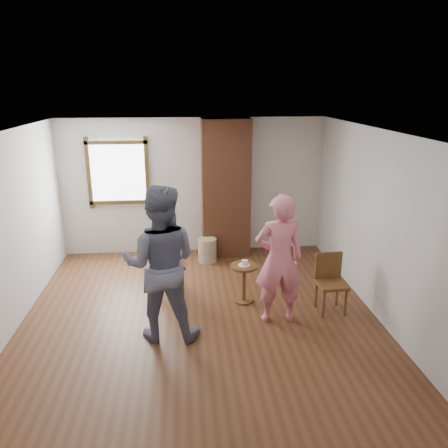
# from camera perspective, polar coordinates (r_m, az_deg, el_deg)

# --- Properties ---
(ground) EXTENTS (5.50, 5.50, 0.00)m
(ground) POSITION_cam_1_polar(r_m,az_deg,el_deg) (6.33, -3.06, -12.31)
(ground) COLOR brown
(ground) RESTS_ON ground
(room_shell) EXTENTS (5.04, 5.52, 2.62)m
(room_shell) POSITION_cam_1_polar(r_m,az_deg,el_deg) (6.24, -4.09, 5.11)
(room_shell) COLOR silver
(room_shell) RESTS_ON ground
(brick_chimney) EXTENTS (0.90, 0.50, 2.60)m
(brick_chimney) POSITION_cam_1_polar(r_m,az_deg,el_deg) (8.23, 0.23, 4.61)
(brick_chimney) COLOR #955335
(brick_chimney) RESTS_ON ground
(stoneware_crock) EXTENTS (0.46, 0.46, 0.45)m
(stoneware_crock) POSITION_cam_1_polar(r_m,az_deg,el_deg) (8.17, -2.20, -3.41)
(stoneware_crock) COLOR tan
(stoneware_crock) RESTS_ON ground
(dark_pot) EXTENTS (0.17, 0.17, 0.16)m
(dark_pot) POSITION_cam_1_polar(r_m,az_deg,el_deg) (8.06, -6.80, -4.92)
(dark_pot) COLOR black
(dark_pot) RESTS_ON ground
(dining_chair_left) EXTENTS (0.51, 0.51, 0.96)m
(dining_chair_left) POSITION_cam_1_polar(r_m,az_deg,el_deg) (6.97, -7.31, -4.60)
(dining_chair_left) COLOR brown
(dining_chair_left) RESTS_ON ground
(dining_chair_right) EXTENTS (0.41, 0.41, 0.86)m
(dining_chair_right) POSITION_cam_1_polar(r_m,az_deg,el_deg) (6.55, 13.69, -7.01)
(dining_chair_right) COLOR brown
(dining_chair_right) RESTS_ON ground
(side_table) EXTENTS (0.40, 0.40, 0.60)m
(side_table) POSITION_cam_1_polar(r_m,az_deg,el_deg) (6.62, 2.62, -6.97)
(side_table) COLOR brown
(side_table) RESTS_ON ground
(cake_plate) EXTENTS (0.18, 0.18, 0.01)m
(cake_plate) POSITION_cam_1_polar(r_m,az_deg,el_deg) (6.54, 2.64, -5.36)
(cake_plate) COLOR white
(cake_plate) RESTS_ON side_table
(cake_slice) EXTENTS (0.08, 0.07, 0.06)m
(cake_slice) POSITION_cam_1_polar(r_m,az_deg,el_deg) (6.53, 2.74, -5.09)
(cake_slice) COLOR white
(cake_slice) RESTS_ON cake_plate
(man) EXTENTS (1.06, 0.87, 2.03)m
(man) POSITION_cam_1_polar(r_m,az_deg,el_deg) (5.57, -8.31, -5.18)
(man) COLOR #121434
(man) RESTS_ON ground
(person_pink) EXTENTS (0.67, 0.44, 1.83)m
(person_pink) POSITION_cam_1_polar(r_m,az_deg,el_deg) (5.96, 7.20, -4.64)
(person_pink) COLOR pink
(person_pink) RESTS_ON ground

